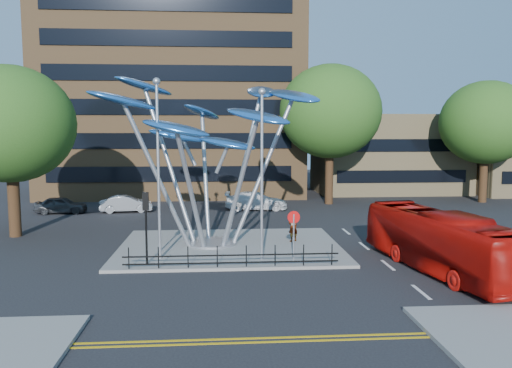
{
  "coord_description": "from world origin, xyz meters",
  "views": [
    {
      "loc": [
        -1.49,
        -20.88,
        6.46
      ],
      "look_at": [
        0.29,
        4.0,
        3.76
      ],
      "focal_mm": 35.0,
      "sensor_mm": 36.0,
      "label": 1
    }
  ],
  "objects": [
    {
      "name": "traffic_island",
      "position": [
        -1.0,
        6.0,
        0.07
      ],
      "size": [
        12.0,
        9.0,
        0.15
      ],
      "primitive_type": "cube",
      "color": "slate",
      "rests_on": "ground"
    },
    {
      "name": "street_lamp_right",
      "position": [
        0.5,
        3.0,
        5.09
      ],
      "size": [
        0.36,
        0.36,
        8.3
      ],
      "color": "#9EA0A5",
      "rests_on": "traffic_island"
    },
    {
      "name": "brick_tower",
      "position": [
        -6.0,
        32.0,
        15.0
      ],
      "size": [
        25.0,
        15.0,
        30.0
      ],
      "primitive_type": "cube",
      "color": "brown",
      "rests_on": "ground"
    },
    {
      "name": "pedestrian",
      "position": [
        2.6,
        6.78,
        1.01
      ],
      "size": [
        0.75,
        0.68,
        1.71
      ],
      "primitive_type": "imported",
      "rotation": [
        0.0,
        0.0,
        3.72
      ],
      "color": "gray",
      "rests_on": "traffic_island"
    },
    {
      "name": "street_lamp_left",
      "position": [
        -4.5,
        3.5,
        5.36
      ],
      "size": [
        0.36,
        0.36,
        8.8
      ],
      "color": "#9EA0A5",
      "rests_on": "traffic_island"
    },
    {
      "name": "ground",
      "position": [
        0.0,
        0.0,
        0.0
      ],
      "size": [
        120.0,
        120.0,
        0.0
      ],
      "primitive_type": "plane",
      "color": "black",
      "rests_on": "ground"
    },
    {
      "name": "leaf_sculpture",
      "position": [
        -2.07,
        6.68,
        6.87
      ],
      "size": [
        12.72,
        9.54,
        9.51
      ],
      "color": "#9EA0A5",
      "rests_on": "traffic_island"
    },
    {
      "name": "pedestrian_railing_front",
      "position": [
        -1.0,
        1.7,
        0.55
      ],
      "size": [
        10.0,
        0.06,
        1.0
      ],
      "color": "black",
      "rests_on": "traffic_island"
    },
    {
      "name": "tree_left",
      "position": [
        -14.0,
        10.0,
        6.79
      ],
      "size": [
        7.6,
        7.6,
        10.32
      ],
      "color": "black",
      "rests_on": "ground"
    },
    {
      "name": "double_yellow_far",
      "position": [
        0.0,
        -6.3,
        0.01
      ],
      "size": [
        40.0,
        0.12,
        0.01
      ],
      "primitive_type": "cube",
      "color": "gold",
      "rests_on": "ground"
    },
    {
      "name": "parked_car_right",
      "position": [
        1.38,
        19.18,
        0.73
      ],
      "size": [
        5.16,
        2.39,
        1.46
      ],
      "primitive_type": "imported",
      "rotation": [
        0.0,
        0.0,
        1.5
      ],
      "color": "white",
      "rests_on": "ground"
    },
    {
      "name": "low_building_near",
      "position": [
        16.0,
        30.0,
        4.0
      ],
      "size": [
        15.0,
        8.0,
        8.0
      ],
      "primitive_type": "cube",
      "color": "tan",
      "rests_on": "ground"
    },
    {
      "name": "no_entry_sign_island",
      "position": [
        2.0,
        2.52,
        1.82
      ],
      "size": [
        0.6,
        0.1,
        2.45
      ],
      "color": "#9EA0A5",
      "rests_on": "traffic_island"
    },
    {
      "name": "red_bus",
      "position": [
        8.5,
        0.82,
        1.39
      ],
      "size": [
        4.03,
        10.24,
        2.78
      ],
      "primitive_type": "imported",
      "rotation": [
        0.0,
        0.0,
        0.17
      ],
      "color": "#AE0D08",
      "rests_on": "ground"
    },
    {
      "name": "traffic_light_island",
      "position": [
        -5.0,
        2.5,
        2.61
      ],
      "size": [
        0.28,
        0.18,
        3.42
      ],
      "color": "black",
      "rests_on": "traffic_island"
    },
    {
      "name": "tree_right",
      "position": [
        8.0,
        22.0,
        8.04
      ],
      "size": [
        8.8,
        8.8,
        12.11
      ],
      "color": "black",
      "rests_on": "ground"
    },
    {
      "name": "double_yellow_near",
      "position": [
        0.0,
        -6.0,
        0.01
      ],
      "size": [
        40.0,
        0.12,
        0.01
      ],
      "primitive_type": "cube",
      "color": "gold",
      "rests_on": "ground"
    },
    {
      "name": "tree_far",
      "position": [
        22.0,
        22.0,
        7.11
      ],
      "size": [
        8.0,
        8.0,
        10.81
      ],
      "color": "black",
      "rests_on": "ground"
    },
    {
      "name": "parked_car_left",
      "position": [
        -13.88,
        18.44,
        0.66
      ],
      "size": [
        3.94,
        1.7,
        1.32
      ],
      "primitive_type": "imported",
      "rotation": [
        0.0,
        0.0,
        1.61
      ],
      "color": "#383A3E",
      "rests_on": "ground"
    },
    {
      "name": "parked_car_mid",
      "position": [
        -8.94,
        18.7,
        0.66
      ],
      "size": [
        4.18,
        1.9,
        1.33
      ],
      "primitive_type": "imported",
      "rotation": [
        0.0,
        0.0,
        1.7
      ],
      "color": "#AAAEB2",
      "rests_on": "ground"
    }
  ]
}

